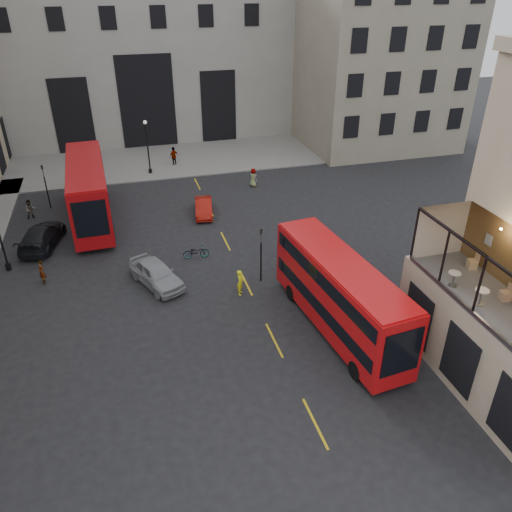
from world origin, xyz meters
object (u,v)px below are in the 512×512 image
object	(u,v)px
cafe_table_far	(454,277)
cafe_chair_d	(472,263)
car_c	(42,236)
pedestrian_c	(174,156)
pedestrian_a	(30,209)
pedestrian_b	(85,191)
cyclist	(240,282)
car_b	(204,207)
street_lamp_a	(0,238)
bicycle	(196,252)
street_lamp_b	(148,151)
traffic_light_near	(261,248)
pedestrian_e	(42,272)
traffic_light_far	(45,181)
bus_far	(88,189)
bus_near	(340,292)
pedestrian_d	(253,177)
car_a	(156,273)
cafe_table_mid	(481,295)

from	to	relation	value
cafe_table_far	cafe_chair_d	world-z (taller)	cafe_chair_d
car_c	pedestrian_c	world-z (taller)	pedestrian_c
pedestrian_a	pedestrian_b	size ratio (longest dim) A/B	0.98
cyclist	car_b	bearing A→B (deg)	23.01
car_c	cyclist	world-z (taller)	cyclist
street_lamp_a	bicycle	size ratio (longest dim) A/B	2.97
cafe_chair_d	pedestrian_c	bearing A→B (deg)	108.37
pedestrian_b	cafe_chair_d	size ratio (longest dim) A/B	1.90
street_lamp_b	car_b	size ratio (longest dim) A/B	1.38
traffic_light_near	car_c	world-z (taller)	traffic_light_near
pedestrian_b	cafe_chair_d	bearing A→B (deg)	-112.42
pedestrian_e	pedestrian_b	bearing A→B (deg)	145.47
car_b	pedestrian_c	xyz separation A→B (m)	(-0.70, 12.75, 0.34)
traffic_light_far	street_lamp_a	world-z (taller)	street_lamp_a
bus_far	cafe_table_far	distance (m)	28.11
traffic_light_near	street_lamp_a	xyz separation A→B (m)	(-16.00, 6.00, -0.03)
pedestrian_a	pedestrian_c	distance (m)	16.13
traffic_light_far	cafe_table_far	size ratio (longest dim) A/B	5.27
traffic_light_near	cyclist	xyz separation A→B (m)	(-1.65, -1.09, -1.58)
bus_near	car_c	world-z (taller)	bus_near
bus_far	pedestrian_a	size ratio (longest dim) A/B	7.59
bus_far	pedestrian_c	size ratio (longest dim) A/B	6.23
pedestrian_a	pedestrian_c	xyz separation A→B (m)	(12.95, 9.61, 0.17)
bus_near	car_b	size ratio (longest dim) A/B	2.89
pedestrian_d	car_b	bearing A→B (deg)	103.64
traffic_light_near	traffic_light_far	bearing A→B (deg)	131.19
traffic_light_far	car_a	xyz separation A→B (m)	(7.46, -14.55, -1.62)
car_a	traffic_light_far	bearing A→B (deg)	93.17
bus_near	cafe_chair_d	size ratio (longest dim) A/B	12.94
street_lamp_a	pedestrian_a	xyz separation A→B (m)	(0.69, 8.24, -1.59)
street_lamp_a	car_c	distance (m)	3.96
car_a	street_lamp_a	bearing A→B (deg)	130.35
car_b	cyclist	world-z (taller)	cyclist
car_a	cyclist	bearing A→B (deg)	-51.46
street_lamp_b	cafe_chair_d	distance (m)	33.57
bicycle	cafe_chair_d	world-z (taller)	cafe_chair_d
bicycle	cyclist	xyz separation A→B (m)	(1.87, -5.24, 0.37)
car_b	pedestrian_b	bearing A→B (deg)	157.42
car_c	bus_far	bearing A→B (deg)	-122.44
pedestrian_a	cafe_table_far	xyz separation A→B (m)	(21.85, -24.04, 4.28)
bus_near	cafe_table_far	world-z (taller)	cafe_table_far
cafe_table_mid	cafe_table_far	xyz separation A→B (m)	(-0.24, 1.64, -0.03)
pedestrian_a	cafe_table_far	distance (m)	32.77
cyclist	pedestrian_d	size ratio (longest dim) A/B	0.97
bus_near	car_c	xyz separation A→B (m)	(-16.70, 14.96, -1.68)
car_a	pedestrian_b	bearing A→B (deg)	82.32
cyclist	pedestrian_e	distance (m)	12.80
street_lamp_a	cafe_chair_d	world-z (taller)	cafe_chair_d
bus_near	pedestrian_a	world-z (taller)	bus_near
traffic_light_near	pedestrian_a	distance (m)	20.97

